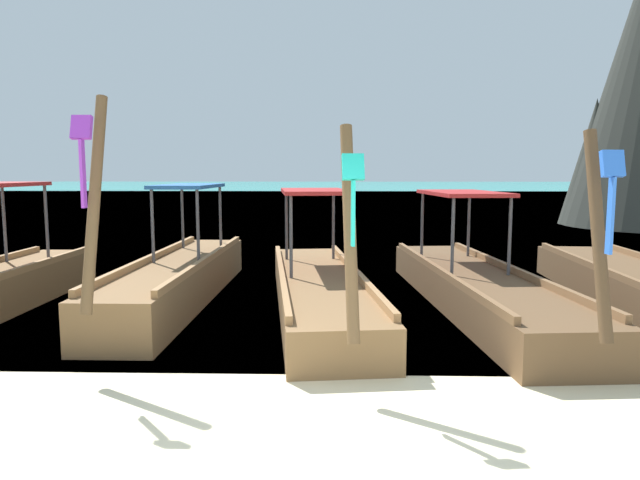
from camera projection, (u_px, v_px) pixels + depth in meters
sea_water at (335, 190)px, 65.51m from camera, size 120.00×120.00×0.00m
longtail_boat_violet_ribbon at (179, 277)px, 9.34m from camera, size 1.06×6.57×2.92m
longtail_boat_turquoise_ribbon at (319, 288)px, 8.83m from camera, size 1.97×6.74×2.56m
longtail_boat_blue_ribbon at (476, 286)px, 8.89m from camera, size 1.80×7.05×2.50m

